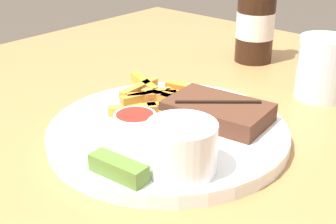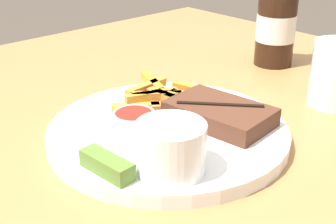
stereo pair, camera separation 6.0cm
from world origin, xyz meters
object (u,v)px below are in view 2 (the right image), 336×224
at_px(coleslaw_cup, 171,145).
at_px(fork_utensil, 134,104).
at_px(dipping_sauce_cup, 134,121).
at_px(knife_utensil, 189,113).
at_px(steak_portion, 220,113).
at_px(dinner_plate, 168,132).
at_px(beer_bottle, 276,26).
at_px(pickle_spear, 107,165).

height_order(coleslaw_cup, fork_utensil, coleslaw_cup).
xyz_separation_m(dipping_sauce_cup, knife_utensil, (0.01, 0.08, -0.01)).
height_order(steak_portion, fork_utensil, steak_portion).
relative_size(dinner_plate, beer_bottle, 1.51).
bearing_deg(beer_bottle, dinner_plate, -75.90).
distance_m(steak_portion, beer_bottle, 0.32).
height_order(pickle_spear, fork_utensil, pickle_spear).
bearing_deg(coleslaw_cup, beer_bottle, 111.91).
distance_m(steak_portion, coleslaw_cup, 0.14).
relative_size(pickle_spear, knife_utensil, 0.43).
relative_size(steak_portion, beer_bottle, 0.68).
relative_size(dipping_sauce_cup, knife_utensil, 0.33).
relative_size(steak_portion, dipping_sauce_cup, 2.64).
bearing_deg(beer_bottle, knife_utensil, -74.94).
bearing_deg(knife_utensil, coleslaw_cup, -123.66).
xyz_separation_m(knife_utensil, beer_bottle, (-0.08, 0.31, 0.05)).
height_order(dipping_sauce_cup, pickle_spear, dipping_sauce_cup).
bearing_deg(coleslaw_cup, dipping_sauce_cup, 163.05).
bearing_deg(knife_utensil, dipping_sauce_cup, -171.02).
bearing_deg(steak_portion, dinner_plate, -122.04).
height_order(coleslaw_cup, dipping_sauce_cup, coleslaw_cup).
bearing_deg(knife_utensil, fork_utensil, 132.91).
xyz_separation_m(steak_portion, knife_utensil, (-0.04, -0.02, -0.01)).
bearing_deg(coleslaw_cup, steak_portion, 109.08).
distance_m(dipping_sauce_cup, beer_bottle, 0.40).
distance_m(dinner_plate, dipping_sauce_cup, 0.05).
distance_m(dinner_plate, fork_utensil, 0.08).
bearing_deg(coleslaw_cup, dinner_plate, 138.96).
height_order(pickle_spear, beer_bottle, beer_bottle).
relative_size(steak_portion, knife_utensil, 0.88).
bearing_deg(dinner_plate, steak_portion, 57.96).
bearing_deg(pickle_spear, dipping_sauce_cup, 124.86).
distance_m(fork_utensil, knife_utensil, 0.08).
relative_size(dinner_plate, fork_utensil, 2.32).
distance_m(dinner_plate, knife_utensil, 0.04).
bearing_deg(knife_utensil, steak_portion, -50.65).
bearing_deg(steak_portion, beer_bottle, 113.13).
bearing_deg(beer_bottle, steak_portion, -66.87).
relative_size(dinner_plate, steak_portion, 2.20).
relative_size(pickle_spear, beer_bottle, 0.34).
bearing_deg(fork_utensil, steak_portion, 28.87).
relative_size(pickle_spear, fork_utensil, 0.52).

